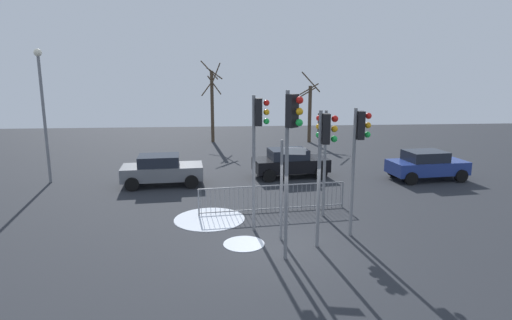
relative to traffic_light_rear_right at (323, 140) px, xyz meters
The scene contains 16 objects.
ground_plane 4.34m from the traffic_light_rear_right, 122.02° to the right, with size 60.00×60.00×0.00m, color #26282D.
traffic_light_rear_right is the anchor object (origin of this frame).
traffic_light_foreground_left 2.77m from the traffic_light_rear_right, 154.64° to the right, with size 0.57×0.35×4.63m.
traffic_light_rear_left 2.04m from the traffic_light_rear_right, 69.50° to the right, with size 0.57×0.33×4.25m.
traffic_light_mid_left 2.83m from the traffic_light_rear_right, 102.51° to the right, with size 0.57×0.34×4.26m.
traffic_light_foreground_right 4.10m from the traffic_light_rear_right, 116.17° to the right, with size 0.46×0.48×4.89m.
direction_sign_post 2.93m from the traffic_light_rear_right, 129.89° to the right, with size 0.78×0.21×3.29m.
pedestrian_guard_railing 3.03m from the traffic_light_rear_right, 156.13° to the left, with size 5.78×0.69×1.07m.
car_blue_trailing 8.67m from the traffic_light_rear_right, 37.80° to the left, with size 3.96×2.26×1.47m.
car_grey_near 8.61m from the traffic_light_rear_right, 141.80° to the left, with size 3.93×2.19×1.47m.
car_black_far 6.65m from the traffic_light_rear_right, 91.36° to the left, with size 3.99×2.34×1.47m.
street_lamp 13.61m from the traffic_light_rear_right, 153.22° to the left, with size 0.36×0.36×6.42m.
bare_tree_left 18.37m from the traffic_light_rear_right, 103.53° to the left, with size 1.66×1.67×6.17m.
bare_tree_centre 17.44m from the traffic_light_rear_right, 79.70° to the left, with size 1.62×1.65×5.37m.
snow_patch_kerb 4.82m from the traffic_light_rear_right, 142.16° to the right, with size 1.32×1.32×0.01m, color silver.
snow_patch_island 5.10m from the traffic_light_rear_right, behind, with size 2.62×2.62×0.01m, color silver.
Camera 1 is at (-2.01, -12.37, 5.39)m, focal length 29.98 mm.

